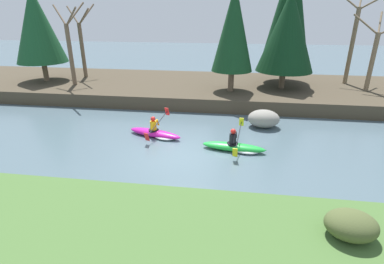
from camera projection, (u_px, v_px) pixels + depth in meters
ground_plane at (182, 156)px, 12.45m from camera, size 90.00×90.00×0.00m
riverbank_far at (206, 89)px, 21.33m from camera, size 44.00×8.42×0.82m
conifer_tree_far_left at (37, 25)px, 20.47m from camera, size 3.42×3.42×6.34m
conifer_tree_left at (234, 28)px, 17.73m from camera, size 2.51×2.51×6.32m
conifer_tree_mid_left at (288, 31)px, 18.57m from camera, size 3.61×3.61×6.06m
conifer_tree_centre at (290, 4)px, 19.70m from camera, size 3.13×3.13×8.81m
bare_tree_upstream at (82, 44)px, 22.22m from camera, size 2.92×2.88×5.23m
bare_tree_mid_upstream at (70, 47)px, 19.86m from camera, size 2.95×2.92×5.30m
bare_tree_mid_downstream at (354, 37)px, 19.95m from camera, size 3.65×3.61×6.63m
bare_tree_downstream at (374, 55)px, 18.45m from camera, size 2.65×2.62×4.72m
shrub_clump_second at (351, 225)px, 6.74m from camera, size 1.17×0.97×0.63m
kayaker_lead at (236, 147)px, 12.82m from camera, size 2.80×2.07×1.20m
kayaker_middle at (157, 133)px, 14.23m from camera, size 2.77×2.03×1.20m
boulder_midstream at (264, 119)px, 15.36m from camera, size 1.60×1.26×0.91m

